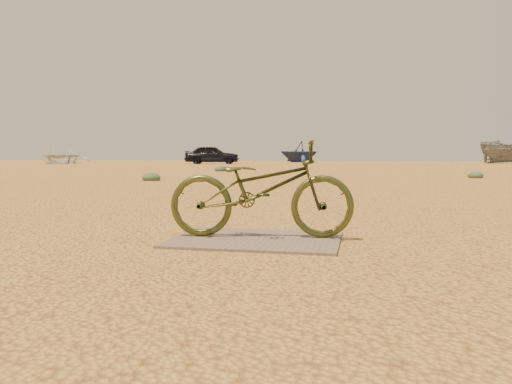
% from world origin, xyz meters
% --- Properties ---
extents(ground, '(120.00, 120.00, 0.00)m').
position_xyz_m(ground, '(0.00, 0.00, 0.00)').
color(ground, gold).
rests_on(ground, ground).
extents(plywood_board, '(1.48, 1.10, 0.02)m').
position_xyz_m(plywood_board, '(0.30, -0.35, 0.01)').
color(plywood_board, '#715A4E').
rests_on(plywood_board, ground).
extents(bicycle, '(1.72, 0.81, 0.87)m').
position_xyz_m(bicycle, '(0.33, -0.26, 0.46)').
color(bicycle, '#41431C').
rests_on(bicycle, plywood_board).
extents(car, '(4.76, 2.59, 1.54)m').
position_xyz_m(car, '(-11.12, 35.54, 0.77)').
color(car, black).
rests_on(car, ground).
extents(boat_near_left, '(5.54, 6.71, 1.21)m').
position_xyz_m(boat_near_left, '(-24.80, 34.66, 0.60)').
color(boat_near_left, white).
rests_on(boat_near_left, ground).
extents(boat_far_left, '(5.52, 5.40, 2.20)m').
position_xyz_m(boat_far_left, '(-5.25, 47.29, 1.10)').
color(boat_far_left, navy).
rests_on(boat_far_left, ground).
extents(kale_a, '(0.54, 0.54, 0.30)m').
position_xyz_m(kale_a, '(-4.91, 9.17, 0.00)').
color(kale_a, '#4F6A47').
rests_on(kale_a, ground).
extents(kale_b, '(0.49, 0.49, 0.27)m').
position_xyz_m(kale_b, '(4.88, 12.98, 0.00)').
color(kale_b, '#4F6A47').
rests_on(kale_b, ground).
extents(kale_c, '(0.58, 0.58, 0.32)m').
position_xyz_m(kale_c, '(-5.23, 17.70, 0.00)').
color(kale_c, '#4F6A47').
rests_on(kale_c, ground).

